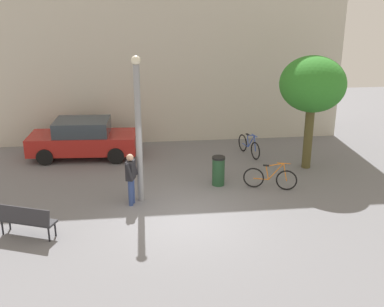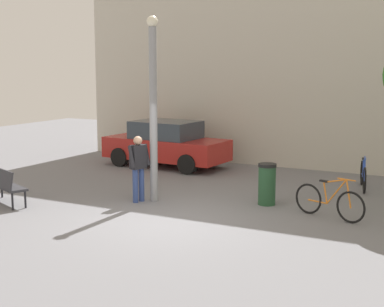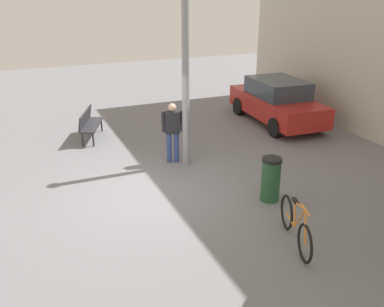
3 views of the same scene
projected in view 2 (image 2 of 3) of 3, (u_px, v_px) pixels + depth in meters
name	position (u px, v px, depth m)	size (l,w,h in m)	color
ground_plane	(171.00, 220.00, 12.56)	(36.00, 36.00, 0.00)	slate
building_facade	(294.00, 29.00, 19.23)	(15.29, 2.00, 9.21)	beige
lamppost	(153.00, 105.00, 13.99)	(0.28, 0.28, 4.59)	gray
person_by_lamppost	(138.00, 164.00, 14.11)	(0.41, 0.63, 1.67)	#334784
park_bench	(3.00, 182.00, 13.96)	(1.66, 1.04, 0.92)	#2D2D33
bicycle_blue	(363.00, 176.00, 15.66)	(0.51, 1.76, 0.97)	black
bicycle_orange	(329.00, 202.00, 12.68)	(1.73, 0.62, 0.97)	black
parked_car_red	(166.00, 144.00, 19.09)	(4.30, 2.03, 1.55)	#AD231E
trash_bin	(267.00, 184.00, 13.90)	(0.45, 0.45, 1.03)	#234C2D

